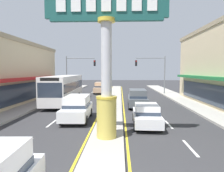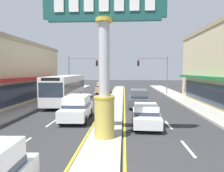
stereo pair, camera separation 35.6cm
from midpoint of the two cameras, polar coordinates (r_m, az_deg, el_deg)
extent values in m
cube|color=#A39E93|center=(23.42, -0.01, -4.95)|extent=(1.90, 52.00, 0.14)
cube|color=#ADA89E|center=(23.60, -22.65, -5.17)|extent=(2.85, 60.00, 0.18)
cube|color=#ADA89E|center=(22.89, 22.96, -5.46)|extent=(2.85, 60.00, 0.18)
cube|color=silver|center=(11.80, -24.76, -15.03)|extent=(0.14, 2.20, 0.01)
cube|color=silver|center=(15.68, -17.34, -10.04)|extent=(0.14, 2.20, 0.01)
cube|color=silver|center=(19.77, -13.03, -6.98)|extent=(0.14, 2.20, 0.01)
cube|color=silver|center=(23.98, -10.26, -4.97)|extent=(0.14, 2.20, 0.01)
cube|color=silver|center=(28.24, -8.32, -3.55)|extent=(0.14, 2.20, 0.01)
cube|color=silver|center=(32.54, -6.90, -2.50)|extent=(0.14, 2.20, 0.01)
cube|color=silver|center=(36.86, -5.81, -1.70)|extent=(0.14, 2.20, 0.01)
cube|color=silver|center=(11.12, 20.40, -16.11)|extent=(0.14, 2.20, 0.01)
cube|color=silver|center=(15.17, 15.15, -10.47)|extent=(0.14, 2.20, 0.01)
cube|color=silver|center=(19.37, 12.23, -7.20)|extent=(0.14, 2.20, 0.01)
cube|color=silver|center=(23.65, 10.38, -5.10)|extent=(0.14, 2.20, 0.01)
cube|color=silver|center=(27.96, 9.11, -3.63)|extent=(0.14, 2.20, 0.01)
cube|color=silver|center=(32.30, 8.18, -2.56)|extent=(0.14, 2.20, 0.01)
cube|color=silver|center=(36.65, 7.48, -1.74)|extent=(0.14, 2.20, 0.01)
cube|color=yellow|center=(23.50, -2.78, -5.09)|extent=(0.12, 52.00, 0.01)
cube|color=yellow|center=(23.41, 2.77, -5.13)|extent=(0.12, 52.00, 0.01)
cylinder|color=gold|center=(11.30, -2.48, -9.02)|extent=(1.10, 1.10, 2.18)
cylinder|color=gold|center=(11.09, -2.50, -3.23)|extent=(1.16, 1.16, 0.12)
cylinder|color=#B7B7BC|center=(11.01, -2.53, 7.68)|extent=(0.59, 0.59, 4.33)
cylinder|color=gold|center=(11.33, -2.57, 18.16)|extent=(0.94, 0.94, 0.20)
cube|color=#194C47|center=(11.55, -2.58, 22.08)|extent=(6.61, 0.24, 1.43)
cube|color=#194C47|center=(11.33, -2.57, 18.26)|extent=(6.08, 0.29, 0.16)
cube|color=white|center=(11.84, -15.22, 21.48)|extent=(0.51, 0.06, 0.78)
cube|color=white|center=(11.64, -11.16, 21.85)|extent=(0.51, 0.06, 0.78)
cube|color=white|center=(11.50, -6.96, 22.13)|extent=(0.51, 0.06, 0.78)
cube|color=white|center=(11.41, -2.65, 22.31)|extent=(0.51, 0.06, 0.78)
cube|color=white|center=(11.37, 1.71, 22.37)|extent=(0.51, 0.06, 0.78)
cube|color=white|center=(11.39, 6.08, 22.31)|extent=(0.51, 0.06, 0.78)
cube|color=white|center=(11.47, 10.40, 22.14)|extent=(0.51, 0.06, 0.78)
cube|color=#B21E1E|center=(22.92, -24.52, 1.78)|extent=(0.90, 20.35, 0.30)
cube|color=#283342|center=(23.21, -25.31, -1.89)|extent=(0.08, 19.63, 2.00)
cube|color=#1E7038|center=(20.74, 26.34, 1.99)|extent=(0.90, 20.03, 0.30)
cube|color=#283342|center=(21.03, 27.21, -2.55)|extent=(0.08, 19.32, 2.00)
cylinder|color=slate|center=(33.67, -13.03, 2.93)|extent=(0.16, 0.16, 6.20)
cylinder|color=slate|center=(33.19, -9.23, 7.80)|extent=(4.62, 0.12, 0.12)
cube|color=black|center=(32.61, -5.26, 6.48)|extent=(0.32, 0.24, 0.92)
sphere|color=red|center=(32.49, -5.30, 7.02)|extent=(0.17, 0.17, 0.17)
sphere|color=black|center=(32.47, -5.29, 6.49)|extent=(0.17, 0.17, 0.17)
sphere|color=black|center=(32.46, -5.29, 5.96)|extent=(0.17, 0.17, 0.17)
cylinder|color=slate|center=(33.49, 14.41, 2.90)|extent=(0.16, 0.16, 6.20)
cylinder|color=slate|center=(33.14, 10.56, 7.79)|extent=(4.62, 0.12, 0.12)
cube|color=black|center=(32.69, 6.54, 6.47)|extent=(0.32, 0.24, 0.92)
sphere|color=red|center=(32.56, 6.56, 7.00)|extent=(0.17, 0.17, 0.17)
sphere|color=black|center=(32.55, 6.56, 6.47)|extent=(0.17, 0.17, 0.17)
sphere|color=black|center=(32.54, 6.56, 5.95)|extent=(0.17, 0.17, 0.17)
cube|color=#4C5156|center=(21.48, 6.76, -4.12)|extent=(2.05, 4.66, 0.80)
cube|color=#4C5156|center=(21.19, 6.80, -2.06)|extent=(1.76, 2.91, 0.80)
cube|color=#283342|center=(21.23, 6.79, -2.81)|extent=(1.80, 2.93, 0.24)
cylinder|color=black|center=(22.92, 4.40, -4.49)|extent=(0.24, 0.69, 0.68)
cylinder|color=black|center=(23.00, 8.77, -4.50)|extent=(0.24, 0.69, 0.68)
cylinder|color=black|center=(20.11, 4.43, -5.72)|extent=(0.24, 0.69, 0.68)
cylinder|color=black|center=(20.19, 9.43, -5.73)|extent=(0.24, 0.69, 0.68)
cube|color=silver|center=(24.72, -13.76, -0.53)|extent=(2.91, 11.28, 2.90)
cube|color=#283342|center=(24.70, -13.77, 0.17)|extent=(2.92, 11.06, 0.90)
cube|color=#283342|center=(19.37, -17.72, -1.16)|extent=(2.30, 0.16, 1.40)
cube|color=black|center=(19.31, -17.79, 1.79)|extent=(1.75, 0.14, 0.30)
cylinder|color=black|center=(21.26, -12.93, -4.89)|extent=(0.31, 0.97, 0.96)
cylinder|color=black|center=(21.89, -18.82, -4.75)|extent=(0.31, 0.97, 0.96)
cylinder|color=black|center=(27.45, -9.91, -2.79)|extent=(0.31, 0.97, 0.96)
cylinder|color=black|center=(27.95, -14.56, -2.74)|extent=(0.31, 0.97, 0.96)
cube|color=white|center=(16.02, -10.55, -7.05)|extent=(2.02, 4.65, 0.80)
cube|color=white|center=(16.07, -10.46, -4.12)|extent=(1.75, 2.89, 0.80)
cube|color=#283342|center=(16.11, -10.44, -5.11)|extent=(1.78, 2.92, 0.24)
cylinder|color=black|center=(14.58, -8.22, -9.61)|extent=(0.24, 0.69, 0.68)
cylinder|color=black|center=(14.95, -14.94, -9.36)|extent=(0.24, 0.69, 0.68)
cylinder|color=black|center=(17.33, -6.74, -7.36)|extent=(0.24, 0.69, 0.68)
cylinder|color=black|center=(17.64, -12.42, -7.22)|extent=(0.24, 0.69, 0.68)
cube|color=white|center=(14.44, 9.02, -8.69)|extent=(1.92, 4.36, 0.66)
cube|color=white|center=(14.15, 9.10, -6.36)|extent=(1.63, 2.21, 0.60)
cube|color=#283342|center=(14.18, 9.09, -7.07)|extent=(1.66, 2.23, 0.24)
cylinder|color=black|center=(15.76, 5.64, -8.64)|extent=(0.24, 0.63, 0.62)
cylinder|color=black|center=(15.88, 11.56, -8.61)|extent=(0.24, 0.63, 0.62)
cylinder|color=black|center=(13.18, 5.90, -11.23)|extent=(0.24, 0.63, 0.62)
cylinder|color=black|center=(13.32, 13.01, -11.15)|extent=(0.24, 0.63, 0.62)
cube|color=tan|center=(34.47, -3.61, -0.93)|extent=(1.95, 4.62, 0.80)
cube|color=tan|center=(34.59, -3.58, 0.41)|extent=(1.71, 2.87, 0.80)
cube|color=#283342|center=(34.61, -3.58, -0.05)|extent=(1.74, 2.90, 0.24)
cylinder|color=black|center=(33.01, -2.38, -1.79)|extent=(0.23, 0.68, 0.68)
cylinder|color=black|center=(33.21, -5.38, -1.77)|extent=(0.23, 0.68, 0.68)
cylinder|color=black|center=(35.83, -1.95, -1.31)|extent=(0.23, 0.68, 0.68)
cylinder|color=black|center=(36.02, -4.73, -1.29)|extent=(0.23, 0.68, 0.68)
camera|label=1|loc=(0.18, -90.62, -0.05)|focal=32.22mm
camera|label=2|loc=(0.18, 89.38, 0.05)|focal=32.22mm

